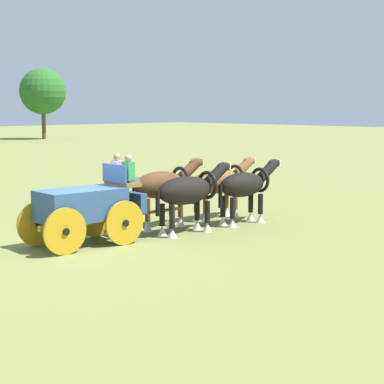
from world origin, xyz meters
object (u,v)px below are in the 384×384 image
(draft_horse_lead_near, at_px, (219,183))
(draft_horse_lead_off, at_px, (245,186))
(show_wagon, at_px, (86,205))
(draft_horse_rear_off, at_px, (188,192))
(draft_horse_rear_near, at_px, (163,186))

(draft_horse_lead_near, xyz_separation_m, draft_horse_lead_off, (-0.08, -1.30, -0.01))
(show_wagon, bearing_deg, draft_horse_lead_off, -10.19)
(draft_horse_rear_off, distance_m, draft_horse_lead_off, 2.61)
(show_wagon, relative_size, draft_horse_lead_off, 1.82)
(show_wagon, bearing_deg, draft_horse_lead_near, 2.15)
(show_wagon, relative_size, draft_horse_rear_near, 1.81)
(show_wagon, xyz_separation_m, draft_horse_rear_near, (3.44, 0.41, 0.22))
(show_wagon, xyz_separation_m, draft_horse_lead_near, (6.04, 0.23, 0.15))
(show_wagon, distance_m, draft_horse_rear_off, 3.47)
(draft_horse_rear_near, distance_m, draft_horse_lead_off, 2.92)
(draft_horse_rear_off, xyz_separation_m, draft_horse_lead_near, (2.69, 1.11, -0.02))
(show_wagon, relative_size, draft_horse_lead_near, 1.73)
(draft_horse_rear_near, xyz_separation_m, draft_horse_lead_off, (2.51, -1.48, -0.08))
(draft_horse_rear_near, xyz_separation_m, draft_horse_rear_off, (-0.09, -1.30, -0.05))
(draft_horse_rear_off, height_order, draft_horse_lead_off, draft_horse_rear_off)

